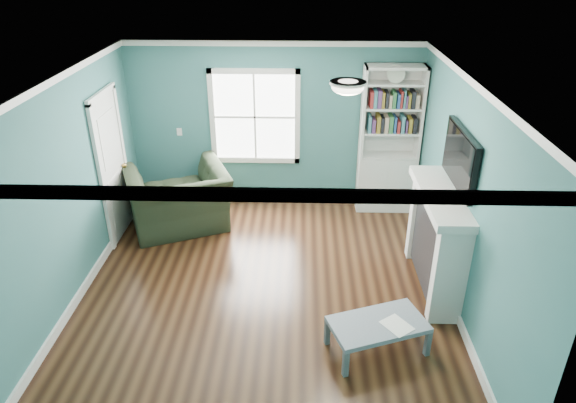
{
  "coord_description": "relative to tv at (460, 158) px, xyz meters",
  "views": [
    {
      "loc": [
        0.43,
        -5.16,
        3.88
      ],
      "look_at": [
        0.27,
        0.4,
        1.05
      ],
      "focal_mm": 32.0,
      "sensor_mm": 36.0,
      "label": 1
    }
  ],
  "objects": [
    {
      "name": "paper_sheet",
      "position": [
        -0.77,
        -1.22,
        -1.36
      ],
      "size": [
        0.36,
        0.38,
        0.0
      ],
      "primitive_type": "cube",
      "rotation": [
        0.0,
        0.0,
        0.62
      ],
      "color": "white",
      "rests_on": "coffee_table"
    },
    {
      "name": "ceiling_fixture",
      "position": [
        -1.3,
        -0.1,
        0.82
      ],
      "size": [
        0.38,
        0.38,
        0.15
      ],
      "color": "white",
      "rests_on": "room_walls"
    },
    {
      "name": "light_switch",
      "position": [
        -3.7,
        2.28,
        -0.52
      ],
      "size": [
        0.08,
        0.01,
        0.12
      ],
      "primitive_type": "cube",
      "color": "white",
      "rests_on": "room_walls"
    },
    {
      "name": "tv",
      "position": [
        0.0,
        0.0,
        0.0
      ],
      "size": [
        0.06,
        1.1,
        0.65
      ],
      "primitive_type": "cube",
      "color": "black",
      "rests_on": "fireplace"
    },
    {
      "name": "room_walls",
      "position": [
        -2.2,
        -0.2,
        -0.14
      ],
      "size": [
        5.0,
        5.0,
        5.0
      ],
      "color": "#326B6D",
      "rests_on": "ground"
    },
    {
      "name": "coffee_table",
      "position": [
        -0.95,
        -1.17,
        -1.41
      ],
      "size": [
        1.11,
        0.84,
        0.36
      ],
      "rotation": [
        0.0,
        0.0,
        0.35
      ],
      "color": "#4D565C",
      "rests_on": "ground"
    },
    {
      "name": "window",
      "position": [
        -2.5,
        2.29,
        -0.27
      ],
      "size": [
        1.4,
        0.06,
        1.5
      ],
      "color": "white",
      "rests_on": "room_walls"
    },
    {
      "name": "floor",
      "position": [
        -2.2,
        -0.2,
        -1.72
      ],
      "size": [
        5.0,
        5.0,
        0.0
      ],
      "primitive_type": "plane",
      "color": "black",
      "rests_on": "ground"
    },
    {
      "name": "door",
      "position": [
        -4.42,
        1.2,
        -0.65
      ],
      "size": [
        0.12,
        0.98,
        2.17
      ],
      "color": "silver",
      "rests_on": "ground"
    },
    {
      "name": "recliner",
      "position": [
        -3.6,
        1.4,
        -1.11
      ],
      "size": [
        1.66,
        1.4,
        1.24
      ],
      "primitive_type": "imported",
      "rotation": [
        0.0,
        0.0,
        -2.74
      ],
      "color": "black",
      "rests_on": "ground"
    },
    {
      "name": "trim",
      "position": [
        -2.2,
        -0.2,
        -0.49
      ],
      "size": [
        4.5,
        5.0,
        2.6
      ],
      "color": "white",
      "rests_on": "ground"
    },
    {
      "name": "bookshelf",
      "position": [
        -0.43,
        2.1,
        -0.8
      ],
      "size": [
        0.9,
        0.35,
        2.31
      ],
      "color": "silver",
      "rests_on": "ground"
    },
    {
      "name": "fireplace",
      "position": [
        -0.12,
        0.0,
        -1.09
      ],
      "size": [
        0.44,
        1.58,
        1.3
      ],
      "color": "black",
      "rests_on": "ground"
    }
  ]
}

